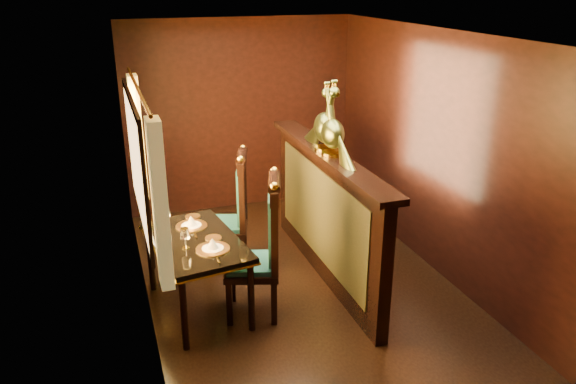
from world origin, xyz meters
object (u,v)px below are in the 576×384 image
at_px(chair_left, 266,243).
at_px(peacock_right, 326,114).
at_px(dining_table, 195,246).
at_px(chair_right, 236,207).
at_px(peacock_left, 333,121).

height_order(chair_left, peacock_right, peacock_right).
bearing_deg(dining_table, chair_left, -32.85).
bearing_deg(peacock_right, dining_table, -168.70).
bearing_deg(chair_right, peacock_left, -18.85).
bearing_deg(chair_left, peacock_right, 52.18).
bearing_deg(dining_table, chair_right, 43.70).
bearing_deg(chair_right, peacock_right, -10.33).
xyz_separation_m(chair_right, peacock_left, (0.82, -0.61, 1.01)).
height_order(dining_table, chair_left, chair_left).
bearing_deg(chair_left, dining_table, 173.11).
bearing_deg(peacock_left, peacock_right, 90.00).
bearing_deg(chair_right, dining_table, -110.20).
bearing_deg(peacock_left, chair_left, -154.69).
xyz_separation_m(peacock_left, peacock_right, (0.00, 0.17, 0.02)).
distance_m(chair_right, peacock_right, 1.39).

